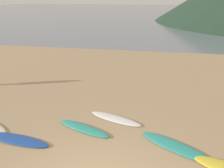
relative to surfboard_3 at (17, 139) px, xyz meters
The scene contains 6 objects.
ground_plane 8.81m from the surfboard_3, 70.43° to the left, with size 120.00×120.00×0.20m, color tan.
ocean_water 63.28m from the surfboard_3, 87.33° to the left, with size 140.00×100.00×0.01m, color slate.
surfboard_3 is the anchor object (origin of this frame).
surfboard_4 2.11m from the surfboard_3, 28.92° to the left, with size 2.02×0.45×0.08m, color teal.
surfboard_5 3.35m from the surfboard_3, 33.96° to the left, with size 2.03×0.47×0.07m, color white.
surfboard_6 4.83m from the surfboard_3, ahead, with size 2.28×0.57×0.07m, color teal.
Camera 1 is at (1.13, -3.80, 4.22)m, focal length 37.62 mm.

